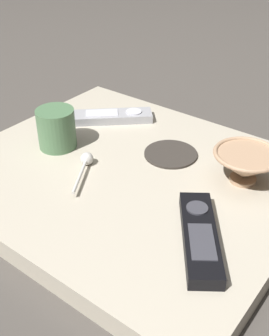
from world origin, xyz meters
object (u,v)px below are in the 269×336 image
at_px(cereal_bowl, 245,165).
at_px(tv_remote_near, 112,116).
at_px(tv_remote_far, 200,236).
at_px(teaspoon, 86,162).
at_px(coffee_mug, 56,129).
at_px(drink_coaster, 171,154).

bearing_deg(cereal_bowl, tv_remote_near, -6.76).
bearing_deg(cereal_bowl, tv_remote_far, 95.39).
distance_m(cereal_bowl, tv_remote_near, 0.36).
height_order(cereal_bowl, teaspoon, cereal_bowl).
bearing_deg(tv_remote_far, cereal_bowl, -84.61).
height_order(coffee_mug, tv_remote_far, coffee_mug).
distance_m(cereal_bowl, tv_remote_far, 0.20).
xyz_separation_m(teaspoon, tv_remote_near, (0.09, -0.19, -0.00)).
xyz_separation_m(coffee_mug, drink_coaster, (-0.21, -0.12, -0.04)).
distance_m(teaspoon, tv_remote_near, 0.21).
bearing_deg(cereal_bowl, coffee_mug, 18.06).
bearing_deg(teaspoon, tv_remote_near, -64.58).
relative_size(cereal_bowl, tv_remote_near, 0.71).
bearing_deg(drink_coaster, tv_remote_near, -13.45).
bearing_deg(tv_remote_far, tv_remote_near, -32.17).
height_order(coffee_mug, teaspoon, coffee_mug).
bearing_deg(tv_remote_far, drink_coaster, -46.75).
bearing_deg(tv_remote_near, cereal_bowl, 173.24).
distance_m(coffee_mug, tv_remote_far, 0.40).
height_order(coffee_mug, drink_coaster, coffee_mug).
distance_m(coffee_mug, tv_remote_near, 0.17).
bearing_deg(teaspoon, coffee_mug, -13.25).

